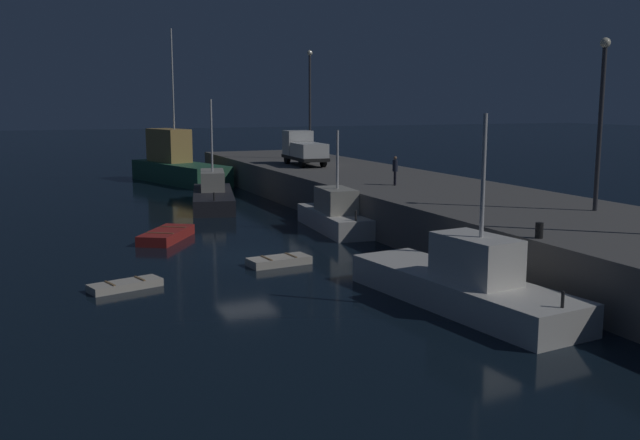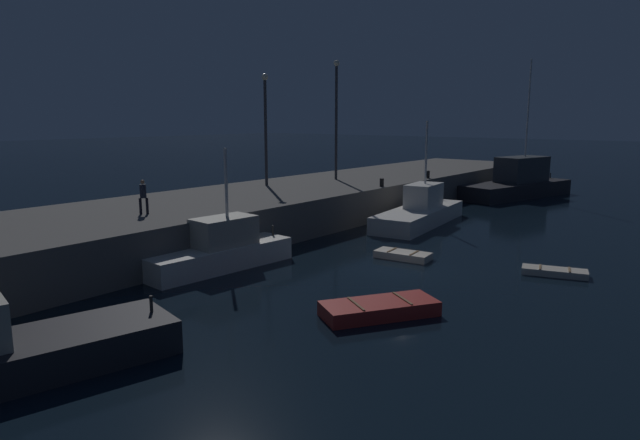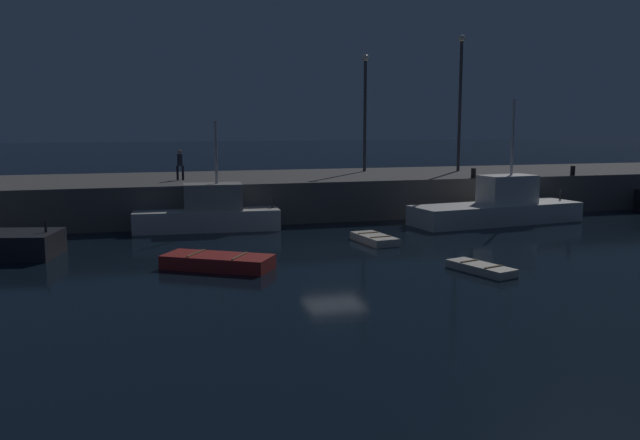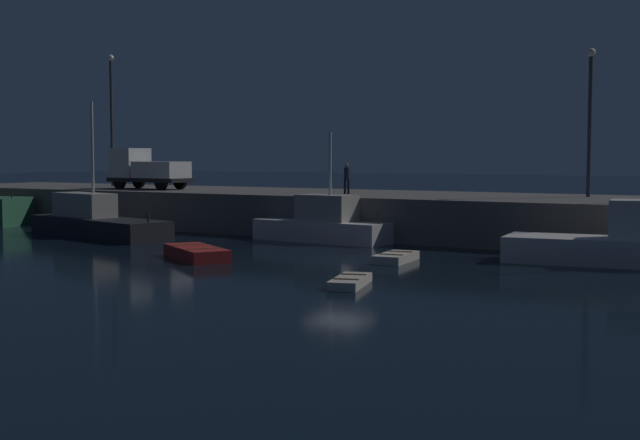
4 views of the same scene
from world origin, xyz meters
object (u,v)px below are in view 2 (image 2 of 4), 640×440
at_px(fishing_trawler_red, 517,183).
at_px(dockworker, 143,195).
at_px(rowboat_white_mid, 379,308).
at_px(lamp_post_east, 266,121).
at_px(bollard_central, 428,174).
at_px(dinghy_red_small, 554,272).
at_px(lamp_post_central, 336,111).
at_px(fishing_boat_orange, 221,250).
at_px(fishing_boat_blue, 420,212).
at_px(dinghy_orange_near, 403,255).
at_px(bollard_west, 382,183).

distance_m(fishing_trawler_red, dockworker, 33.46).
xyz_separation_m(rowboat_white_mid, lamp_post_east, (11.74, 16.68, 6.31)).
bearing_deg(bollard_central, rowboat_white_mid, -155.82).
height_order(rowboat_white_mid, dockworker, dockworker).
height_order(dinghy_red_small, lamp_post_central, lamp_post_central).
bearing_deg(bollard_central, fishing_boat_orange, -176.78).
distance_m(fishing_boat_blue, rowboat_white_mid, 17.44).
distance_m(lamp_post_east, dockworker, 12.99).
relative_size(dinghy_orange_near, lamp_post_east, 0.37).
height_order(rowboat_white_mid, bollard_central, bollard_central).
relative_size(fishing_trawler_red, dinghy_orange_near, 4.39).
relative_size(fishing_boat_orange, dinghy_red_small, 2.58).
height_order(rowboat_white_mid, bollard_west, bollard_west).
xyz_separation_m(fishing_boat_blue, fishing_boat_orange, (-15.19, 1.88, 0.05)).
height_order(rowboat_white_mid, dinghy_red_small, rowboat_white_mid).
bearing_deg(lamp_post_east, rowboat_white_mid, -125.14).
relative_size(dinghy_orange_near, lamp_post_central, 0.32).
xyz_separation_m(lamp_post_central, bollard_west, (-1.71, -5.14, -4.74)).
xyz_separation_m(lamp_post_central, dockworker, (-18.04, -2.02, -4.07)).
bearing_deg(fishing_boat_orange, bollard_west, 4.18).
height_order(fishing_trawler_red, lamp_post_central, fishing_trawler_red).
xyz_separation_m(bollard_west, bollard_central, (6.75, 0.12, 0.01)).
bearing_deg(lamp_post_east, bollard_central, -30.33).
distance_m(fishing_trawler_red, dinghy_orange_near, 25.24).
distance_m(fishing_boat_orange, dinghy_red_small, 14.81).
xyz_separation_m(fishing_trawler_red, fishing_boat_orange, (-31.73, 2.27, -0.34)).
xyz_separation_m(fishing_trawler_red, lamp_post_central, (-14.72, 8.54, 6.01)).
distance_m(fishing_boat_blue, lamp_post_east, 11.93).
distance_m(dinghy_red_small, lamp_post_central, 21.61).
bearing_deg(rowboat_white_mid, fishing_trawler_red, 11.68).
height_order(lamp_post_east, bollard_central, lamp_post_east).
bearing_deg(fishing_boat_blue, dockworker, 159.33).
relative_size(lamp_post_east, bollard_west, 13.30).
bearing_deg(fishing_boat_orange, dinghy_red_small, -55.76).
bearing_deg(fishing_boat_blue, bollard_west, 88.03).
relative_size(lamp_post_central, bollard_west, 15.50).
relative_size(fishing_boat_orange, rowboat_white_mid, 1.72).
bearing_deg(bollard_west, bollard_central, 1.03).
bearing_deg(dinghy_red_small, dockworker, 119.58).
distance_m(dinghy_orange_near, bollard_west, 11.11).
height_order(fishing_boat_blue, bollard_central, fishing_boat_blue).
relative_size(lamp_post_east, bollard_central, 13.05).
height_order(fishing_trawler_red, bollard_west, fishing_trawler_red).
bearing_deg(rowboat_white_mid, dockworker, 91.30).
relative_size(fishing_boat_blue, lamp_post_east, 1.32).
bearing_deg(bollard_west, fishing_boat_blue, -91.97).
bearing_deg(dinghy_red_small, fishing_trawler_red, 23.03).
bearing_deg(dinghy_red_small, lamp_post_central, 64.84).
distance_m(fishing_boat_orange, dockworker, 4.92).
relative_size(fishing_trawler_red, dinghy_red_small, 4.31).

